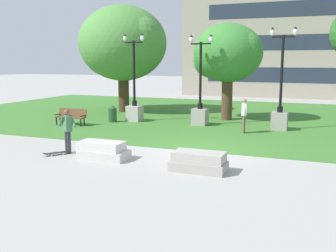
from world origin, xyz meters
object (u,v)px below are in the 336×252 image
at_px(concrete_block_left, 199,162).
at_px(person_bystander_near_lawn, 244,114).
at_px(trash_bin, 113,114).
at_px(skateboard, 57,153).
at_px(park_bench_near_right, 71,116).
at_px(concrete_block_center, 103,151).
at_px(person_skateboarder, 67,128).
at_px(lamp_post_center, 135,104).
at_px(lamp_post_right, 200,107).
at_px(lamp_post_left, 280,109).

xyz_separation_m(concrete_block_left, person_bystander_near_lawn, (0.08, 7.24, 0.68)).
relative_size(trash_bin, person_bystander_near_lawn, 0.56).
relative_size(skateboard, park_bench_near_right, 0.52).
bearing_deg(person_bystander_near_lawn, concrete_block_center, -118.78).
bearing_deg(park_bench_near_right, skateboard, -59.28).
bearing_deg(person_skateboarder, concrete_block_left, -5.97).
distance_m(person_skateboarder, skateboard, 1.01).
distance_m(park_bench_near_right, lamp_post_center, 3.72).
relative_size(concrete_block_center, lamp_post_center, 0.36).
height_order(concrete_block_left, trash_bin, trash_bin).
bearing_deg(park_bench_near_right, lamp_post_right, 21.87).
distance_m(concrete_block_center, person_bystander_near_lawn, 7.96).
height_order(concrete_block_center, concrete_block_left, same).
relative_size(person_skateboarder, lamp_post_center, 0.34).
relative_size(person_skateboarder, park_bench_near_right, 0.95).
distance_m(concrete_block_center, person_skateboarder, 1.86).
xyz_separation_m(concrete_block_center, park_bench_near_right, (-5.53, 5.90, 0.23)).
height_order(concrete_block_center, trash_bin, trash_bin).
bearing_deg(person_skateboarder, person_bystander_near_lawn, 50.31).
distance_m(person_skateboarder, park_bench_near_right, 6.80).
distance_m(concrete_block_left, trash_bin, 11.06).
distance_m(concrete_block_center, trash_bin, 8.62).
relative_size(person_skateboarder, person_bystander_near_lawn, 1.00).
bearing_deg(lamp_post_center, skateboard, -83.59).
bearing_deg(concrete_block_center, person_bystander_near_lawn, 61.22).
height_order(park_bench_near_right, trash_bin, trash_bin).
height_order(concrete_block_left, person_bystander_near_lawn, person_bystander_near_lawn).
relative_size(lamp_post_right, person_bystander_near_lawn, 2.87).
bearing_deg(concrete_block_left, lamp_post_right, 106.75).
height_order(skateboard, person_bystander_near_lawn, person_bystander_near_lawn).
relative_size(park_bench_near_right, lamp_post_left, 0.35).
height_order(lamp_post_right, person_bystander_near_lawn, lamp_post_right).
distance_m(lamp_post_left, trash_bin, 9.34).
relative_size(park_bench_near_right, trash_bin, 1.88).
bearing_deg(person_bystander_near_lawn, skateboard, -129.08).
xyz_separation_m(park_bench_near_right, lamp_post_left, (10.88, 2.70, 0.53)).
bearing_deg(person_bystander_near_lawn, person_skateboarder, -129.69).
relative_size(concrete_block_left, park_bench_near_right, 1.00).
height_order(skateboard, lamp_post_left, lamp_post_left).
xyz_separation_m(lamp_post_right, person_bystander_near_lawn, (2.74, -1.60, -0.04)).
xyz_separation_m(person_skateboarder, lamp_post_center, (-1.20, 8.21, 0.07)).
relative_size(lamp_post_left, person_bystander_near_lawn, 3.03).
bearing_deg(concrete_block_center, trash_bin, 117.13).
bearing_deg(park_bench_near_right, person_bystander_near_lawn, 6.45).
bearing_deg(trash_bin, concrete_block_left, -46.04).
distance_m(concrete_block_left, lamp_post_left, 9.06).
height_order(park_bench_near_right, lamp_post_center, lamp_post_center).
xyz_separation_m(person_skateboarder, lamp_post_right, (2.80, 8.27, 0.05)).
bearing_deg(trash_bin, lamp_post_left, 5.68).
height_order(lamp_post_center, trash_bin, lamp_post_center).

